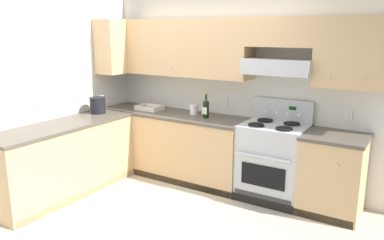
% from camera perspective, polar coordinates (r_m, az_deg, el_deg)
% --- Properties ---
extents(ground_plane, '(7.04, 7.04, 0.00)m').
position_cam_1_polar(ground_plane, '(4.42, -7.30, -14.19)').
color(ground_plane, '#B2AA99').
extents(wall_back, '(4.68, 0.57, 2.55)m').
position_cam_1_polar(wall_back, '(5.04, 6.92, 6.87)').
color(wall_back, silver).
rests_on(wall_back, ground_plane).
extents(wall_left, '(0.47, 4.00, 2.55)m').
position_cam_1_polar(wall_left, '(5.28, -19.66, 5.01)').
color(wall_left, silver).
rests_on(wall_left, ground_plane).
extents(counter_back_run, '(3.60, 0.65, 0.91)m').
position_cam_1_polar(counter_back_run, '(5.16, 1.82, -4.57)').
color(counter_back_run, tan).
rests_on(counter_back_run, ground_plane).
extents(counter_left_run, '(0.63, 1.91, 0.91)m').
position_cam_1_polar(counter_left_run, '(5.07, -18.47, -5.59)').
color(counter_left_run, tan).
rests_on(counter_left_run, ground_plane).
extents(stove, '(0.76, 0.62, 1.20)m').
position_cam_1_polar(stove, '(4.78, 11.87, -5.99)').
color(stove, '#B7BABC').
rests_on(stove, ground_plane).
extents(wine_bottle, '(0.08, 0.08, 0.34)m').
position_cam_1_polar(wine_bottle, '(4.99, 2.09, 1.80)').
color(wine_bottle, black).
rests_on(wine_bottle, counter_back_run).
extents(bowl, '(0.36, 0.25, 0.06)m').
position_cam_1_polar(bowl, '(5.55, -6.35, 1.74)').
color(bowl, beige).
rests_on(bowl, counter_back_run).
extents(bucket, '(0.22, 0.22, 0.22)m').
position_cam_1_polar(bucket, '(5.43, -13.88, 2.21)').
color(bucket, black).
rests_on(bucket, counter_left_run).
extents(paper_towel_roll, '(0.11, 0.11, 0.13)m').
position_cam_1_polar(paper_towel_roll, '(5.22, 0.31, 1.58)').
color(paper_towel_roll, white).
rests_on(paper_towel_roll, counter_back_run).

